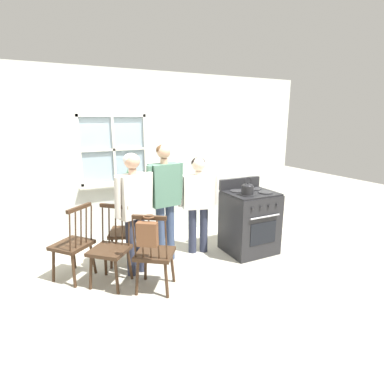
{
  "coord_description": "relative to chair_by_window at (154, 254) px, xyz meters",
  "views": [
    {
      "loc": [
        -1.27,
        -3.32,
        1.97
      ],
      "look_at": [
        0.48,
        0.23,
        1.0
      ],
      "focal_mm": 28.0,
      "sensor_mm": 36.0,
      "label": 1
    }
  ],
  "objects": [
    {
      "name": "chair_by_window",
      "position": [
        0.0,
        0.0,
        0.0
      ],
      "size": [
        0.57,
        0.57,
        0.97
      ],
      "rotation": [
        0.0,
        0.0,
        2.53
      ],
      "color": "#3D2819",
      "rests_on": "ground_plane"
    },
    {
      "name": "ground_plane",
      "position": [
        0.25,
        0.27,
        -0.45
      ],
      "size": [
        16.0,
        16.0,
        0.0
      ],
      "primitive_type": "plane",
      "color": "#B2AD9E"
    },
    {
      "name": "chair_near_wall",
      "position": [
        -0.43,
        0.36,
        0.0
      ],
      "size": [
        0.58,
        0.58,
        0.97
      ],
      "rotation": [
        0.0,
        0.0,
        -0.73
      ],
      "color": "#3D2819",
      "rests_on": "ground_plane"
    },
    {
      "name": "wall_back",
      "position": [
        0.26,
        1.67,
        0.9
      ],
      "size": [
        6.4,
        0.16,
        2.7
      ],
      "color": "silver",
      "rests_on": "ground_plane"
    },
    {
      "name": "stove",
      "position": [
        1.64,
        0.39,
        0.03
      ],
      "size": [
        0.71,
        0.68,
        1.08
      ],
      "color": "#232326",
      "rests_on": "ground_plane"
    },
    {
      "name": "chair_center_cluster",
      "position": [
        -0.81,
        0.7,
        0.0
      ],
      "size": [
        0.58,
        0.58,
        0.97
      ],
      "rotation": [
        0.0,
        0.0,
        -2.42
      ],
      "color": "#3D2819",
      "rests_on": "ground_plane"
    },
    {
      "name": "chair_near_stove",
      "position": [
        -0.11,
        0.84,
        0.0
      ],
      "size": [
        0.53,
        0.54,
        0.97
      ],
      "rotation": [
        0.0,
        0.0,
        -1.97
      ],
      "color": "#3D2819",
      "rests_on": "ground_plane"
    },
    {
      "name": "person_teen_center",
      "position": [
        0.39,
        0.65,
        0.54
      ],
      "size": [
        0.55,
        0.26,
        1.64
      ],
      "rotation": [
        0.0,
        0.0,
        0.14
      ],
      "color": "#384766",
      "rests_on": "ground_plane"
    },
    {
      "name": "kettle",
      "position": [
        1.48,
        0.26,
        0.58
      ],
      "size": [
        0.21,
        0.17,
        0.25
      ],
      "color": "black",
      "rests_on": "stove"
    },
    {
      "name": "handbag",
      "position": [
        -0.13,
        -0.19,
        0.35
      ],
      "size": [
        0.25,
        0.25,
        0.31
      ],
      "color": "brown",
      "rests_on": "chair_by_window"
    },
    {
      "name": "person_elderly_left",
      "position": [
        -0.08,
        0.48,
        0.5
      ],
      "size": [
        0.55,
        0.33,
        1.57
      ],
      "rotation": [
        0.0,
        0.0,
        0.33
      ],
      "color": "#2D3347",
      "rests_on": "ground_plane"
    },
    {
      "name": "person_adult_right",
      "position": [
        0.93,
        0.7,
        0.42
      ],
      "size": [
        0.61,
        0.32,
        1.44
      ],
      "rotation": [
        0.0,
        0.0,
        -0.28
      ],
      "color": "#2D3347",
      "rests_on": "ground_plane"
    },
    {
      "name": "potted_plant",
      "position": [
        0.12,
        1.58,
        0.59
      ],
      "size": [
        0.16,
        0.16,
        0.26
      ],
      "color": "#935B3D",
      "rests_on": "wall_back"
    }
  ]
}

